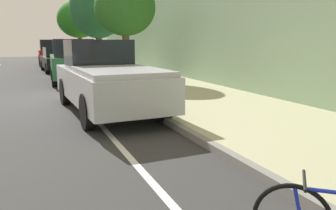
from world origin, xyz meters
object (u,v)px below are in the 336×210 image
parked_pickup_silver_second (106,79)px  street_tree_mid_block (125,8)px  parked_suv_red_farthest (52,52)px  street_tree_far_end (98,8)px  parked_suv_green_mid (72,60)px  street_tree_corner (79,19)px  parked_sedan_black_far (58,60)px

parked_pickup_silver_second → street_tree_mid_block: street_tree_mid_block is taller
parked_suv_red_farthest → street_tree_mid_block: bearing=-79.9°
street_tree_mid_block → street_tree_far_end: street_tree_far_end is taller
parked_suv_green_mid → street_tree_corner: 13.34m
parked_pickup_silver_second → street_tree_corner: street_tree_corner is taller
street_tree_mid_block → street_tree_corner: bearing=90.0°
parked_suv_green_mid → street_tree_far_end: size_ratio=0.86×
street_tree_corner → parked_suv_red_farthest: bearing=-157.9°
parked_suv_red_farthest → street_tree_far_end: size_ratio=0.85×
parked_pickup_silver_second → parked_suv_red_farthest: bearing=90.4°
parked_sedan_black_far → parked_suv_red_farthest: (0.04, 5.93, 0.27)m
parked_pickup_silver_second → street_tree_mid_block: bearing=69.5°
parked_suv_green_mid → street_tree_mid_block: bearing=-30.2°
parked_pickup_silver_second → street_tree_far_end: street_tree_far_end is taller
parked_suv_green_mid → street_tree_mid_block: 3.47m
parked_suv_red_farthest → street_tree_mid_block: (2.36, -13.23, 2.31)m
parked_pickup_silver_second → parked_sedan_black_far: parked_pickup_silver_second is taller
parked_suv_red_farthest → parked_pickup_silver_second: bearing=-89.6°
parked_pickup_silver_second → parked_sedan_black_far: bearing=90.7°
parked_suv_green_mid → street_tree_mid_block: size_ratio=1.07×
parked_pickup_silver_second → parked_suv_green_mid: (-0.01, 7.24, 0.13)m
parked_pickup_silver_second → parked_suv_red_farthest: 19.17m
street_tree_mid_block → parked_sedan_black_far: bearing=108.2°
parked_suv_red_farthest → street_tree_mid_block: 13.64m
street_tree_corner → parked_sedan_black_far: bearing=-109.2°
parked_suv_green_mid → street_tree_mid_block: (2.23, -1.30, 2.31)m
parked_sedan_black_far → parked_suv_red_farthest: size_ratio=0.95×
parked_sedan_black_far → street_tree_far_end: 4.08m
parked_sedan_black_far → street_tree_mid_block: size_ratio=1.00×
parked_suv_red_farthest → parked_suv_green_mid: bearing=-89.4°
street_tree_mid_block → parked_suv_green_mid: bearing=149.8°
parked_pickup_silver_second → street_tree_far_end: 12.66m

